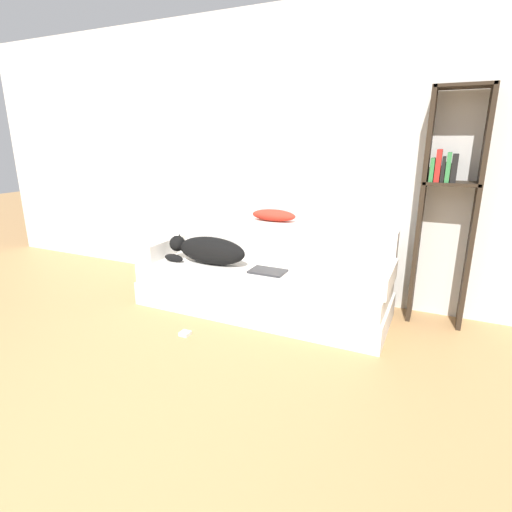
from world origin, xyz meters
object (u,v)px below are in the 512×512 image
(dog, at_px, (208,250))
(power_adapter, at_px, (185,333))
(throw_pillow, at_px, (274,215))
(laptop, at_px, (268,271))
(bookshelf, at_px, (448,198))
(couch, at_px, (260,290))

(dog, height_order, power_adapter, dog)
(power_adapter, bearing_deg, throw_pillow, 72.51)
(laptop, distance_m, power_adapter, 0.89)
(laptop, height_order, bookshelf, bookshelf)
(bookshelf, bearing_deg, laptop, -159.91)
(couch, distance_m, throw_pillow, 0.72)
(couch, relative_size, throw_pillow, 5.27)
(couch, bearing_deg, dog, -174.39)
(dog, distance_m, bookshelf, 2.11)
(dog, height_order, bookshelf, bookshelf)
(power_adapter, bearing_deg, bookshelf, 32.99)
(couch, distance_m, dog, 0.62)
(couch, relative_size, power_adapter, 29.11)
(power_adapter, bearing_deg, dog, 105.14)
(throw_pillow, relative_size, power_adapter, 5.52)
(laptop, height_order, throw_pillow, throw_pillow)
(throw_pillow, distance_m, power_adapter, 1.37)
(laptop, distance_m, bookshelf, 1.60)
(couch, distance_m, bookshelf, 1.76)
(couch, xyz_separation_m, laptop, (0.09, -0.05, 0.21))
(dog, relative_size, throw_pillow, 1.88)
(couch, distance_m, laptop, 0.24)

